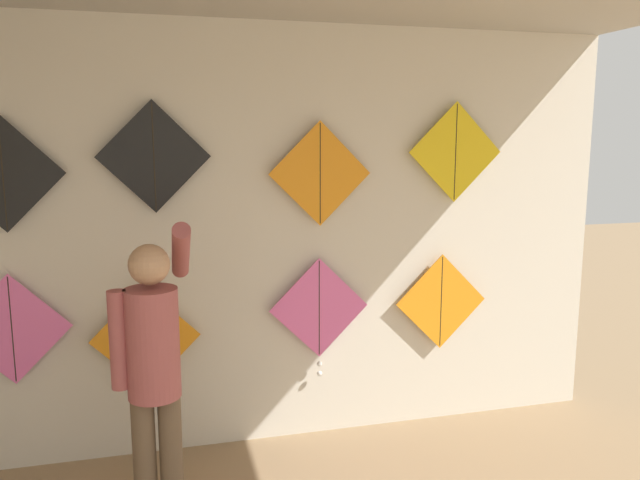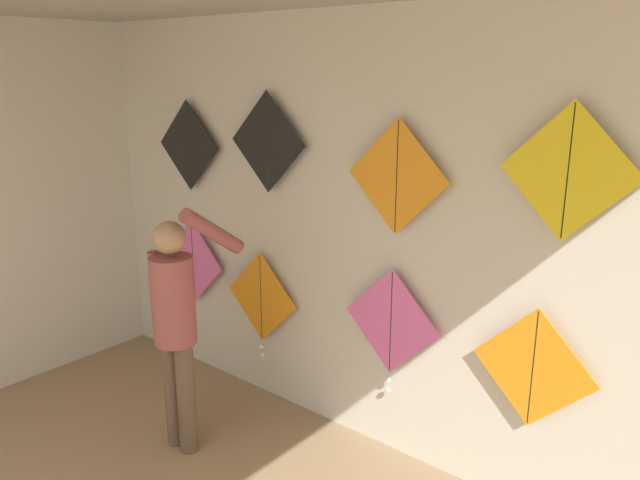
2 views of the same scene
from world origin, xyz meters
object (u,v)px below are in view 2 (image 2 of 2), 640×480
kite_3 (533,368)px  kite_4 (188,146)px  kite_5 (267,142)px  kite_2 (391,325)px  kite_0 (193,261)px  kite_1 (261,300)px  kite_6 (397,177)px  shopkeeper (176,316)px  kite_7 (568,172)px

kite_3 → kite_4: kite_4 is taller
kite_5 → kite_2: bearing=-0.0°
kite_0 → kite_4: 0.94m
kite_0 → kite_4: size_ratio=1.00×
kite_1 → kite_6: (1.15, 0.00, 1.05)m
kite_3 → kite_6: (-0.90, 0.00, 0.93)m
kite_3 → kite_5: 2.21m
kite_2 → kite_4: 2.12m
shopkeeper → kite_1: (-0.06, 0.81, -0.15)m
kite_4 → kite_7: size_ratio=1.00×
kite_2 → kite_7: kite_7 is taller
kite_0 → kite_1: bearing=-0.0°
shopkeeper → kite_0: (-0.83, 0.81, -0.00)m
kite_4 → kite_6: kite_4 is taller
kite_1 → kite_5: (0.10, 0.00, 1.17)m
kite_4 → kite_7: 2.87m
kite_0 → kite_6: size_ratio=1.00×
kite_5 → kite_7: 2.02m
kite_3 → kite_4: 2.95m
kite_1 → kite_0: bearing=180.0°
shopkeeper → kite_1: size_ratio=2.00×
kite_6 → kite_7: (0.97, 0.00, 0.13)m
kite_1 → shopkeeper: bearing=-86.0°
kite_5 → kite_6: (1.05, 0.00, -0.12)m
kite_3 → kite_6: size_ratio=1.00×
kite_2 → kite_7: bearing=0.0°
kite_2 → kite_4: kite_4 is taller
kite_7 → kite_2: bearing=-180.0°
kite_2 → kite_3: kite_2 is taller
shopkeeper → kite_4: bearing=135.1°
kite_0 → kite_2: (1.91, -0.00, -0.02)m
kite_0 → kite_2: 1.91m
kite_2 → kite_1: bearing=180.0°
kite_1 → kite_4: 1.31m
kite_0 → kite_1: 0.79m
kite_0 → kite_7: kite_7 is taller
shopkeeper → kite_4: 1.48m
shopkeeper → kite_2: bearing=36.9°
kite_7 → kite_6: bearing=180.0°
kite_4 → kite_5: kite_5 is taller
kite_3 → kite_2: bearing=-180.0°
kite_2 → kite_6: kite_6 is taller
kite_4 → kite_3: bearing=0.0°
kite_2 → kite_5: (-1.04, 0.00, 1.05)m
shopkeeper → kite_6: (1.09, 0.81, 0.90)m
kite_1 → kite_7: size_ratio=1.20×
kite_2 → kite_4: bearing=180.0°
kite_0 → kite_3: bearing=0.0°
kite_3 → kite_4: (-2.80, 0.00, 0.96)m
kite_2 → kite_6: 0.93m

